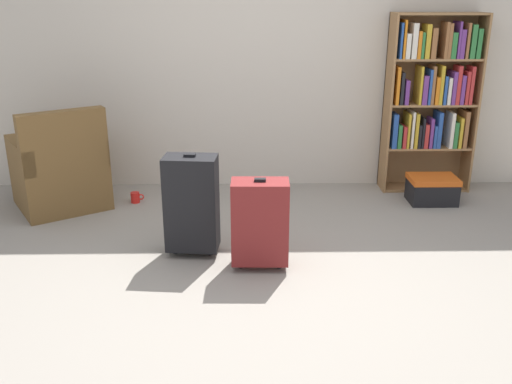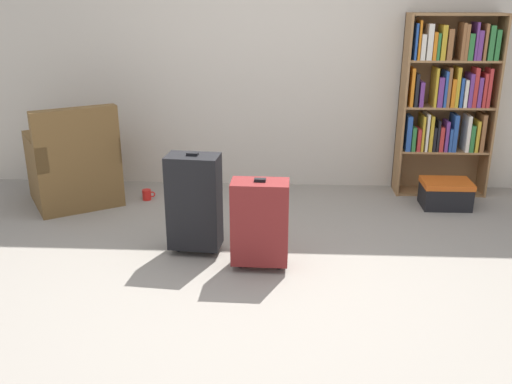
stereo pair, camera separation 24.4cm
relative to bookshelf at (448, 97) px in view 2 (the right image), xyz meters
The scene contains 8 objects.
ground_plane 2.65m from the bookshelf, 129.99° to the right, with size 9.85×9.85×0.00m, color gray.
back_wall 1.66m from the bookshelf, behind, with size 5.63×0.10×2.60m, color beige.
bookshelf is the anchor object (origin of this frame).
armchair 3.40m from the bookshelf, behind, with size 0.97×0.97×0.90m.
mug 2.86m from the bookshelf, behind, with size 0.12×0.08×0.10m.
storage_box 0.87m from the bookshelf, 95.15° to the right, with size 0.42×0.30×0.24m.
suitcase_dark_red 2.37m from the bookshelf, 134.67° to the right, with size 0.39×0.22×0.65m.
suitcase_black 2.58m from the bookshelf, 145.99° to the right, with size 0.39×0.25×0.75m.
Camera 2 is at (0.14, -3.20, 1.80)m, focal length 39.31 mm.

